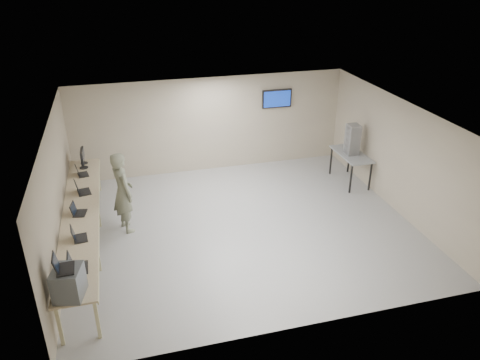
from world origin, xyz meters
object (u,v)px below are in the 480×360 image
object	(u,v)px
soldier	(123,192)
equipment_box	(68,283)
side_table	(351,156)
workbench	(82,216)

from	to	relation	value
soldier	equipment_box	bearing A→B (deg)	144.69
equipment_box	soldier	bearing A→B (deg)	86.54
equipment_box	side_table	size ratio (longest dim) A/B	0.36
side_table	soldier	bearing A→B (deg)	-171.42
side_table	equipment_box	bearing A→B (deg)	-149.25
workbench	soldier	bearing A→B (deg)	34.15
equipment_box	soldier	distance (m)	3.51
soldier	workbench	bearing A→B (deg)	104.95
soldier	side_table	distance (m)	6.35
soldier	side_table	size ratio (longest dim) A/B	1.34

